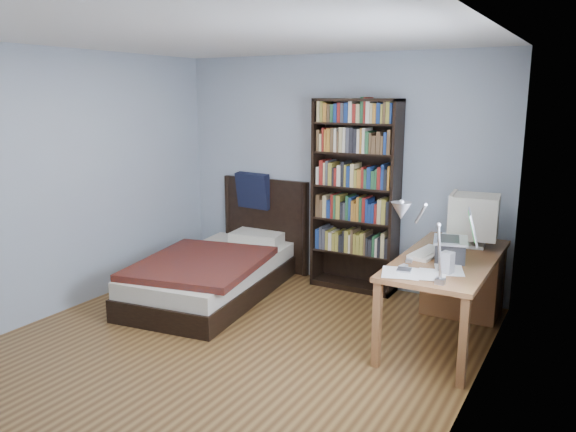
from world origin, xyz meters
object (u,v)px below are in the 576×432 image
object	(u,v)px
crt_monitor	(473,217)
desk_lamp	(408,219)
keyboard	(428,253)
bookshelf	(355,196)
desk	(459,277)
speaker	(447,263)
soda_can	(446,241)
laptop	(453,247)
bed	(220,269)

from	to	relation	value
crt_monitor	desk_lamp	size ratio (longest dim) A/B	0.71
keyboard	bookshelf	world-z (taller)	bookshelf
desk	speaker	size ratio (longest dim) A/B	9.82
soda_can	bookshelf	distance (m)	1.25
desk_lamp	soda_can	distance (m)	1.48
laptop	desk_lamp	xyz separation A→B (m)	(-0.06, -1.05, 0.43)
desk	crt_monitor	world-z (taller)	crt_monitor
desk	keyboard	distance (m)	0.62
desk	bookshelf	bearing A→B (deg)	163.89
soda_can	bookshelf	xyz separation A→B (m)	(-1.11, 0.55, 0.22)
desk_lamp	bookshelf	size ratio (longest dim) A/B	0.33
keyboard	laptop	bearing A→B (deg)	-6.68
desk	bed	xyz separation A→B (m)	(-2.40, -0.47, -0.17)
crt_monitor	desk_lamp	distance (m)	1.61
crt_monitor	soda_can	xyz separation A→B (m)	(-0.18, -0.19, -0.20)
laptop	keyboard	world-z (taller)	laptop
desk	desk_lamp	world-z (taller)	desk_lamp
speaker	bookshelf	distance (m)	1.82
crt_monitor	bed	distance (m)	2.63
soda_can	bed	distance (m)	2.38
speaker	bed	distance (m)	2.60
desk_lamp	keyboard	xyz separation A→B (m)	(-0.16, 1.10, -0.53)
laptop	desk	bearing A→B (deg)	95.24
laptop	bookshelf	distance (m)	1.55
desk	laptop	bearing A→B (deg)	-84.76
desk	bookshelf	size ratio (longest dim) A/B	0.82
laptop	crt_monitor	bearing A→B (deg)	86.08
desk	crt_monitor	xyz separation A→B (m)	(0.09, -0.01, 0.58)
keyboard	bed	distance (m)	2.28
soda_can	bookshelf	world-z (taller)	bookshelf
keyboard	soda_can	xyz separation A→B (m)	(0.08, 0.29, 0.05)
laptop	keyboard	xyz separation A→B (m)	(-0.22, 0.06, -0.10)
crt_monitor	soda_can	bearing A→B (deg)	-133.66
soda_can	bed	size ratio (longest dim) A/B	0.06
crt_monitor	bed	bearing A→B (deg)	-169.68
desk_lamp	bookshelf	xyz separation A→B (m)	(-1.19, 1.94, -0.25)
laptop	bed	world-z (taller)	bed
desk	speaker	distance (m)	1.00
laptop	bed	xyz separation A→B (m)	(-2.45, 0.09, -0.60)
keyboard	soda_can	bearing A→B (deg)	83.19
desk_lamp	bookshelf	bearing A→B (deg)	121.42
laptop	speaker	xyz separation A→B (m)	(0.05, -0.36, -0.03)
crt_monitor	laptop	bearing A→B (deg)	-93.92
desk_lamp	bookshelf	world-z (taller)	bookshelf
desk	soda_can	distance (m)	0.44
crt_monitor	speaker	world-z (taller)	crt_monitor
desk	bed	bearing A→B (deg)	-168.99
soda_can	speaker	bearing A→B (deg)	-75.12
laptop	bed	size ratio (longest dim) A/B	0.19
bookshelf	soda_can	bearing A→B (deg)	-26.31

